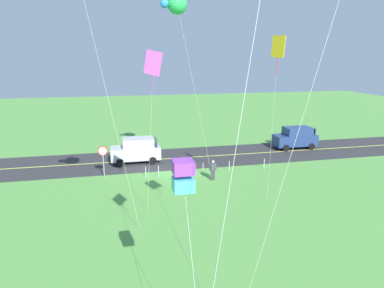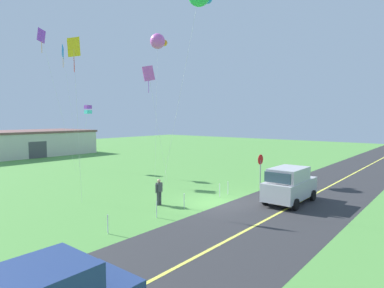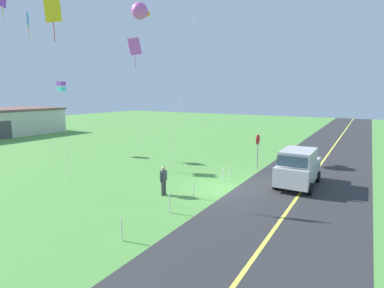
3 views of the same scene
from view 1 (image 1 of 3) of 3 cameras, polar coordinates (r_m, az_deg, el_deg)
ground_plane at (r=28.15m, az=-2.79°, el=-4.91°), size 120.00×120.00×0.10m
asphalt_road at (r=31.89m, az=-4.01°, el=-2.49°), size 120.00×7.00×0.00m
road_centre_stripe at (r=31.89m, az=-4.01°, el=-2.48°), size 120.00×0.16×0.00m
car_suv_foreground at (r=30.87m, az=-9.38°, el=-1.00°), size 4.40×2.12×2.24m
car_parked_west_far at (r=36.88m, az=17.09°, el=1.08°), size 4.40×2.12×2.24m
stop_sign at (r=27.37m, az=-14.83°, el=-1.88°), size 0.76×0.08×2.56m
person_adult_near at (r=26.15m, az=3.57°, el=-4.33°), size 0.58×0.22×1.60m
kite_red_low at (r=25.56m, az=-2.67°, el=22.55°), size 3.68×1.84×13.58m
kite_yellow_high at (r=20.44m, az=14.34°, el=15.13°), size 0.67×1.63×10.48m
kite_green_far at (r=17.76m, az=-6.60°, el=12.91°), size 0.99×1.99×9.66m
kite_pink_drift at (r=9.12m, az=-1.49°, el=-5.45°), size 0.65×1.61×6.60m
fence_post_0 at (r=29.50m, az=12.10°, el=-3.28°), size 0.05×0.05×0.90m
fence_post_1 at (r=28.38m, az=6.32°, el=-3.75°), size 0.05×0.05×0.90m
fence_post_2 at (r=27.76m, az=1.89°, el=-4.08°), size 0.05×0.05×0.90m
fence_post_3 at (r=27.13m, az=-5.69°, el=-4.59°), size 0.05×0.05×0.90m
fence_post_4 at (r=27.04m, az=-7.84°, el=-4.72°), size 0.05×0.05×0.90m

